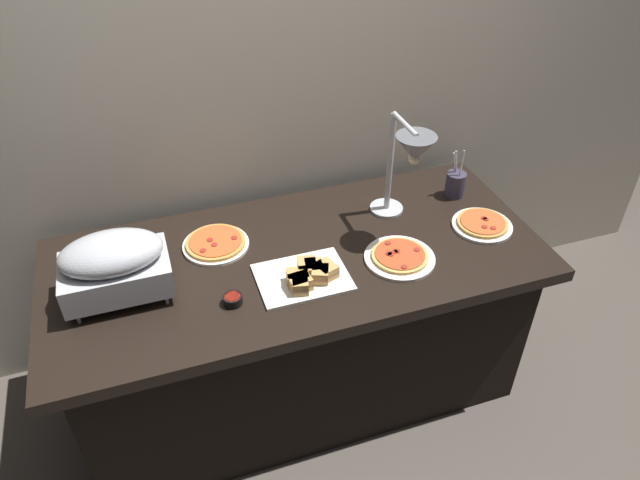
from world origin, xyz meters
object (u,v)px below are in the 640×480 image
object	(u,v)px
heat_lamp	(410,155)
pizza_plate_front	(216,243)
pizza_plate_center	(400,257)
sauce_cup_near	(233,299)
utensil_holder	(455,184)
pizza_plate_raised_stand	(482,224)
chafing_dish	(114,264)
sandwich_platter	(307,276)

from	to	relation	value
heat_lamp	pizza_plate_front	size ratio (longest dim) A/B	1.75
pizza_plate_center	sauce_cup_near	bearing A→B (deg)	-177.15
sauce_cup_near	utensil_holder	bearing A→B (deg)	18.80
heat_lamp	pizza_plate_raised_stand	distance (m)	0.47
heat_lamp	pizza_plate_front	bearing A→B (deg)	169.18
chafing_dish	sauce_cup_near	world-z (taller)	chafing_dish
chafing_dish	utensil_holder	world-z (taller)	chafing_dish
pizza_plate_center	utensil_holder	distance (m)	0.53
pizza_plate_center	utensil_holder	size ratio (longest dim) A/B	1.20
pizza_plate_raised_stand	sandwich_platter	world-z (taller)	sandwich_platter
utensil_holder	pizza_plate_raised_stand	bearing A→B (deg)	-91.44
pizza_plate_front	sauce_cup_near	world-z (taller)	sauce_cup_near
chafing_dish	pizza_plate_raised_stand	distance (m)	1.42
heat_lamp	sauce_cup_near	world-z (taller)	heat_lamp
sauce_cup_near	utensil_holder	distance (m)	1.12
utensil_holder	pizza_plate_center	bearing A→B (deg)	-141.44
heat_lamp	sauce_cup_near	xyz separation A→B (m)	(-0.74, -0.20, -0.33)
pizza_plate_raised_stand	pizza_plate_front	bearing A→B (deg)	168.08
pizza_plate_front	sandwich_platter	world-z (taller)	sandwich_platter
utensil_holder	sauce_cup_near	bearing A→B (deg)	-161.20
pizza_plate_front	utensil_holder	world-z (taller)	utensil_holder
chafing_dish	pizza_plate_raised_stand	bearing A→B (deg)	-2.06
chafing_dish	pizza_plate_front	xyz separation A→B (m)	(0.37, 0.17, -0.13)
pizza_plate_front	pizza_plate_raised_stand	distance (m)	1.07
pizza_plate_front	sauce_cup_near	bearing A→B (deg)	-90.77
heat_lamp	sandwich_platter	bearing A→B (deg)	-159.76
heat_lamp	utensil_holder	distance (m)	0.46
pizza_plate_raised_stand	utensil_holder	xyz separation A→B (m)	(0.01, 0.25, 0.05)
heat_lamp	utensil_holder	xyz separation A→B (m)	(0.33, 0.16, -0.29)
chafing_dish	utensil_holder	bearing A→B (deg)	7.83
sandwich_platter	utensil_holder	xyz separation A→B (m)	(0.78, 0.33, 0.03)
pizza_plate_center	sandwich_platter	size ratio (longest dim) A/B	0.81
chafing_dish	sauce_cup_near	xyz separation A→B (m)	(0.36, -0.17, -0.12)
heat_lamp	sandwich_platter	distance (m)	0.58
sandwich_platter	pizza_plate_front	bearing A→B (deg)	131.73
utensil_holder	sandwich_platter	bearing A→B (deg)	-156.94
heat_lamp	sauce_cup_near	distance (m)	0.83
heat_lamp	sauce_cup_near	size ratio (longest dim) A/B	6.57
pizza_plate_front	pizza_plate_raised_stand	world-z (taller)	same
pizza_plate_front	pizza_plate_raised_stand	xyz separation A→B (m)	(1.05, -0.22, -0.00)
sandwich_platter	sauce_cup_near	bearing A→B (deg)	-174.20
pizza_plate_front	heat_lamp	bearing A→B (deg)	-10.82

